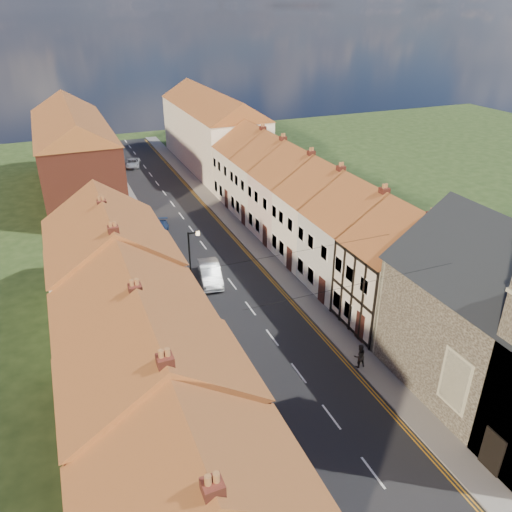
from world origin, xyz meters
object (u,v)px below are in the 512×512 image
at_px(lamppost, 191,265).
at_px(car_far, 160,229).
at_px(car_mid, 210,273).
at_px(pedestrian_left, 280,438).
at_px(car_distant, 133,163).
at_px(pedestrian_right, 359,356).

relative_size(lamppost, car_far, 1.56).
relative_size(lamppost, car_mid, 1.31).
bearing_deg(car_mid, pedestrian_left, -87.30).
height_order(car_distant, pedestrian_left, pedestrian_left).
bearing_deg(car_distant, pedestrian_left, -78.43).
bearing_deg(car_mid, lamppost, -116.92).
height_order(lamppost, car_mid, lamppost).
relative_size(car_mid, pedestrian_left, 2.37).
distance_m(lamppost, pedestrian_right, 13.55).
distance_m(car_mid, pedestrian_left, 18.46).
bearing_deg(pedestrian_right, car_mid, -65.67).
relative_size(lamppost, pedestrian_left, 3.10).
bearing_deg(pedestrian_right, pedestrian_left, 33.82).
bearing_deg(car_distant, car_far, -80.04).
bearing_deg(car_mid, car_far, 108.43).
distance_m(lamppost, car_far, 14.33).
distance_m(lamppost, car_distant, 38.81).
xyz_separation_m(car_far, pedestrian_left, (-0.50, -29.20, 0.53)).
xyz_separation_m(car_distant, pedestrian_right, (5.20, -49.59, 0.38)).
bearing_deg(lamppost, pedestrian_right, -55.60).
bearing_deg(pedestrian_left, pedestrian_right, 45.50).
bearing_deg(car_far, pedestrian_left, -74.08).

